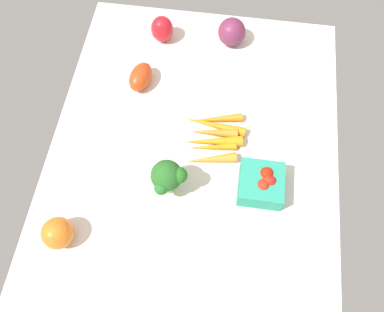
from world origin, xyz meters
TOP-DOWN VIEW (x-y plane):
  - tablecloth at (0.00, 0.00)cm, footprint 104.00×76.00cm
  - roma_tomato at (-22.30, -17.77)cm, footprint 10.43×7.65cm
  - carrot_bunch at (-6.82, 4.65)cm, footprint 17.69×17.41cm
  - red_onion_center at (-41.33, 6.21)cm, footprint 8.23×8.23cm
  - heirloom_tomato_orange at (24.76, -27.93)cm, footprint 7.53×7.53cm
  - broccoli_head at (8.96, -4.58)cm, footprint 8.55×8.86cm
  - berry_basket at (5.72, 18.11)cm, footprint 10.81×10.81cm
  - bell_pepper_red at (-39.62, -14.51)cm, footprint 6.90×6.90cm

SIDE VIEW (x-z plane):
  - tablecloth at x=0.00cm, z-range 0.00..2.00cm
  - carrot_bunch at x=-6.82cm, z-range 1.87..4.78cm
  - roma_tomato at x=-22.30cm, z-range 2.00..7.85cm
  - berry_basket at x=5.72cm, z-range 1.75..8.71cm
  - heirloom_tomato_orange at x=24.76cm, z-range 2.00..9.53cm
  - bell_pepper_red at x=-39.62cm, z-range 2.00..10.20cm
  - red_onion_center at x=-41.33cm, z-range 2.00..10.23cm
  - broccoli_head at x=8.96cm, z-range 3.45..14.88cm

